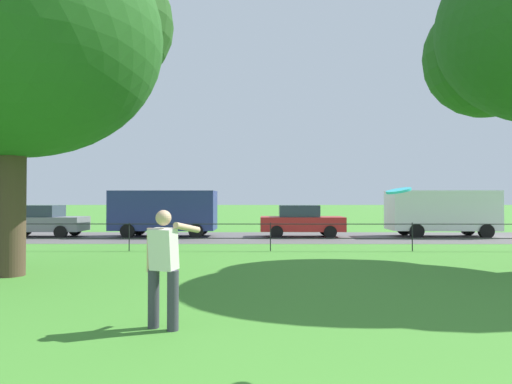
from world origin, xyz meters
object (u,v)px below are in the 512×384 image
car_red_right (301,221)px  panel_van_far_right (441,211)px  person_thrower (164,265)px  panel_van_center (165,211)px  car_grey_far_left (42,221)px  frisbee (399,191)px

car_red_right → panel_van_far_right: size_ratio=0.80×
person_thrower → panel_van_center: 15.34m
panel_van_center → panel_van_far_right: bearing=-0.0°
car_grey_far_left → panel_van_center: panel_van_center is taller
person_thrower → car_grey_far_left: person_thrower is taller
car_red_right → person_thrower: bearing=-102.9°
person_thrower → car_grey_far_left: 17.36m
panel_van_center → panel_van_far_right: (13.51, -0.01, 0.00)m
panel_van_far_right → car_grey_far_left: bearing=-179.3°
panel_van_center → panel_van_far_right: size_ratio=0.99×
panel_van_center → frisbee: bearing=-69.4°
frisbee → panel_van_far_right: 17.92m
frisbee → panel_van_far_right: bearing=65.7°
car_grey_far_left → car_red_right: size_ratio=1.00×
person_thrower → car_red_right: person_thrower is taller
frisbee → car_red_right: bearing=88.1°
frisbee → panel_van_center: panel_van_center is taller
person_thrower → panel_van_far_right: (10.24, 14.97, 0.37)m
person_thrower → frisbee: 3.31m
car_grey_far_left → panel_van_center: bearing=2.4°
person_thrower → car_grey_far_left: bearing=121.9°
panel_van_far_right → frisbee: bearing=-114.3°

